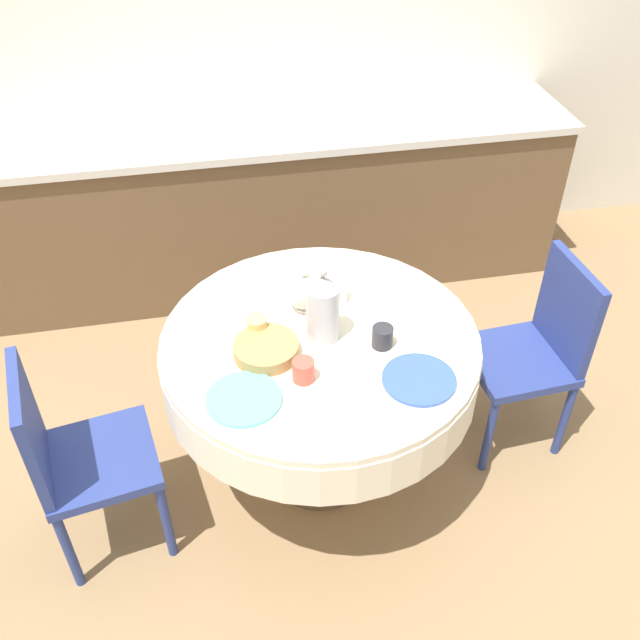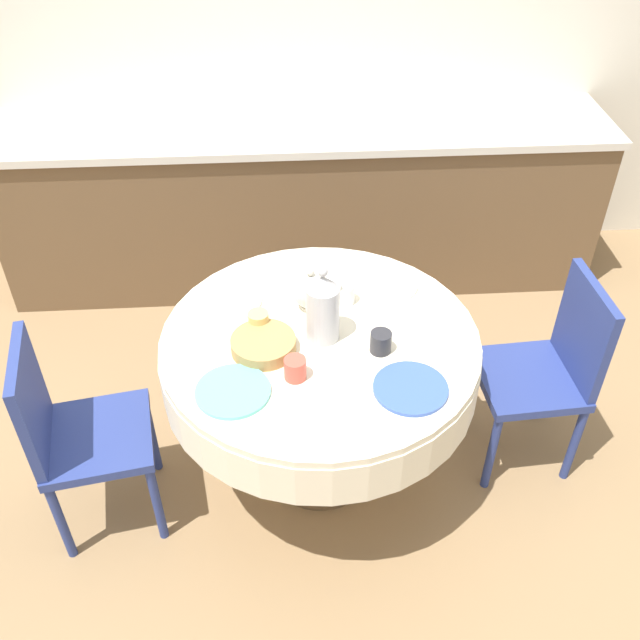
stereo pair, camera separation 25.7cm
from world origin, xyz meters
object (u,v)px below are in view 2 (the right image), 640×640
at_px(chair_left, 549,366).
at_px(coffee_carafe, 323,309).
at_px(chair_right, 73,430).
at_px(teapot, 311,290).

bearing_deg(chair_left, coffee_carafe, 90.28).
relative_size(chair_right, teapot, 4.61).
xyz_separation_m(coffee_carafe, teapot, (-0.03, 0.18, -0.05)).
bearing_deg(chair_left, chair_right, 93.08).
distance_m(chair_left, teapot, 1.02).
height_order(chair_right, teapot, teapot).
relative_size(coffee_carafe, teapot, 1.62).
bearing_deg(coffee_carafe, chair_left, 4.08).
xyz_separation_m(chair_left, teapot, (-0.96, 0.12, 0.34)).
bearing_deg(coffee_carafe, teapot, 100.55).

